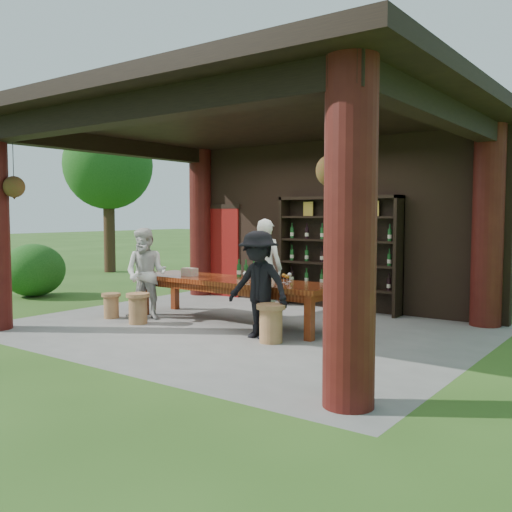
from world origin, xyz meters
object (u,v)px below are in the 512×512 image
Objects in this scene: stool_near_left at (138,308)px; tasting_table at (232,285)px; guest_woman at (146,274)px; napkin_basket at (190,272)px; wine_shelf at (338,253)px; stool_near_right at (271,322)px; host at (265,268)px; guest_man at (258,285)px; stool_far_left at (111,305)px.

tasting_table is at bearing 39.75° from stool_near_left.
napkin_basket is at bearing 24.47° from guest_woman.
guest_woman is at bearing -129.11° from wine_shelf.
host is at bearing 127.62° from stool_near_right.
napkin_basket is at bearing 71.54° from stool_near_left.
stool_near_right is at bearing -79.85° from wine_shelf.
wine_shelf is 1.59m from host.
stool_near_right is at bearing -31.66° from tasting_table.
stool_far_left is at bearing -175.90° from guest_man.
wine_shelf is 1.55× the size of guest_man.
guest_man is at bearing -23.77° from guest_woman.
tasting_table is at bearing 68.89° from host.
napkin_basket is (0.53, 0.55, 0.02)m from guest_woman.
tasting_table is 2.17× the size of host.
napkin_basket reaches higher than stool_far_left.
stool_near_left is 1.17× the size of stool_far_left.
napkin_basket is at bearing 38.04° from stool_far_left.
guest_man is (2.51, -0.09, -0.00)m from guest_woman.
stool_near_left is 0.79m from stool_far_left.
stool_near_left is 2.33m from host.
stool_near_left is at bearing -108.46° from napkin_basket.
host is (0.13, 0.77, 0.25)m from tasting_table.
stool_near_right is 0.35× the size of guest_woman.
stool_near_left reaches higher than stool_far_left.
tasting_table is at bearing 25.02° from stool_far_left.
tasting_table reaches higher than stool_near_right.
stool_near_right is at bearing 116.24° from host.
tasting_table is 7.41× the size of stool_near_left.
stool_near_left is 0.93× the size of stool_near_right.
tasting_table is at bearing 146.04° from guest_man.
tasting_table is 8.65× the size of stool_far_left.
stool_near_left is 0.32× the size of guest_woman.
guest_woman is at bearing -156.41° from tasting_table.
guest_woman reaches higher than stool_near_left.
napkin_basket is (-1.05, -0.85, -0.06)m from host.
wine_shelf reaches higher than stool_near_left.
tasting_table is 2.39× the size of guest_woman.
stool_near_right is at bearing -26.31° from guest_woman.
stool_far_left is 0.28× the size of guest_woman.
tasting_table is (-0.84, -2.18, -0.46)m from wine_shelf.
stool_near_right is at bearing 3.60° from stool_near_left.
guest_woman is 0.76m from napkin_basket.
host is 1.35m from napkin_basket.
stool_near_right is (0.54, -3.04, -0.80)m from wine_shelf.
guest_man reaches higher than stool_far_left.
stool_near_left is 1.13m from napkin_basket.
host is at bearing 38.61° from stool_far_left.
host reaches higher than napkin_basket.
guest_woman reaches higher than napkin_basket.
napkin_basket reaches higher than stool_near_left.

